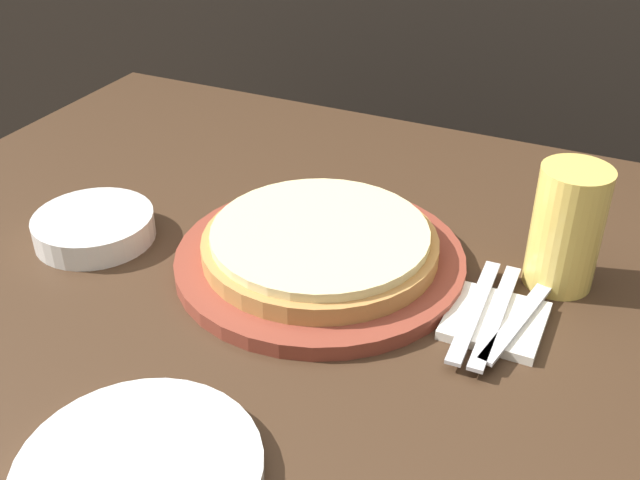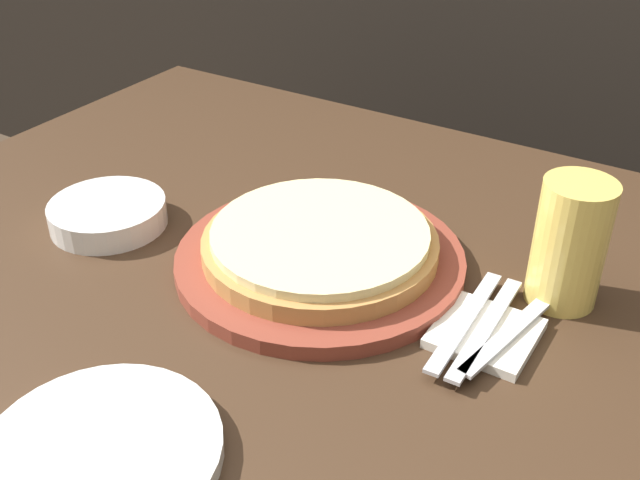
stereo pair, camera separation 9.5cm
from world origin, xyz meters
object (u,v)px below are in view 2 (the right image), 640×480
at_px(beer_glass, 571,238).
at_px(dinner_plate, 101,453).
at_px(dinner_knife, 486,328).
at_px(spoon, 507,335).
at_px(side_bowl, 108,214).
at_px(fork, 465,320).
at_px(pizza_on_board, 320,250).

bearing_deg(beer_glass, dinner_plate, -120.99).
relative_size(dinner_knife, spoon, 1.18).
relative_size(side_bowl, spoon, 0.93).
bearing_deg(fork, beer_glass, 58.31).
distance_m(dinner_plate, spoon, 0.44).
bearing_deg(dinner_plate, beer_glass, 59.01).
bearing_deg(spoon, side_bowl, -175.45).
distance_m(dinner_plate, fork, 0.42).
height_order(dinner_knife, spoon, same).
bearing_deg(dinner_plate, dinner_knife, 56.38).
height_order(pizza_on_board, dinner_plate, pizza_on_board).
height_order(side_bowl, spoon, side_bowl).
bearing_deg(side_bowl, dinner_plate, -45.54).
bearing_deg(pizza_on_board, fork, -6.54).
relative_size(fork, spoon, 1.18).
distance_m(side_bowl, dinner_knife, 0.55).
bearing_deg(dinner_knife, beer_glass, 67.79).
xyz_separation_m(dinner_plate, dinner_knife, (0.24, 0.36, 0.01)).
relative_size(dinner_plate, spoon, 1.30).
distance_m(side_bowl, fork, 0.52).
xyz_separation_m(dinner_plate, fork, (0.21, 0.36, 0.01)).
distance_m(dinner_plate, side_bowl, 0.44).
relative_size(pizza_on_board, dinner_knife, 1.81).
distance_m(dinner_plate, dinner_knife, 0.43).
xyz_separation_m(side_bowl, fork, (0.52, 0.05, -0.00)).
xyz_separation_m(beer_glass, spoon, (-0.02, -0.12, -0.07)).
distance_m(pizza_on_board, fork, 0.21).
bearing_deg(fork, spoon, 0.00).
bearing_deg(dinner_plate, pizza_on_board, 89.69).
bearing_deg(pizza_on_board, beer_glass, 18.52).
bearing_deg(dinner_knife, dinner_plate, -123.62).
height_order(pizza_on_board, spoon, pizza_on_board).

